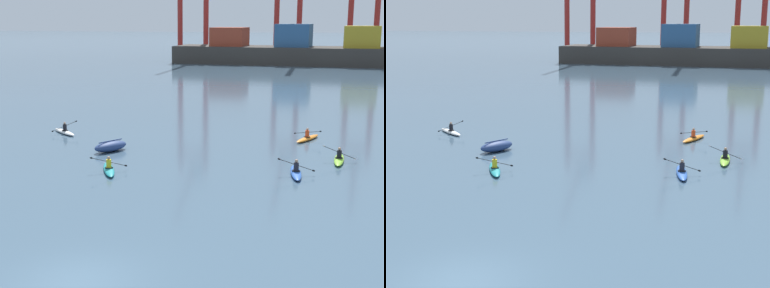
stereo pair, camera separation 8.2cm
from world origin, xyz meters
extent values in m
plane|color=#425B70|center=(0.00, 0.00, 0.00)|extent=(800.00, 800.00, 0.00)
cube|color=#38332D|center=(-6.02, 100.62, 1.77)|extent=(48.41, 11.20, 3.54)
cube|color=#993823|center=(-19.33, 100.62, 5.44)|extent=(6.78, 7.84, 3.80)
cube|color=#2D5684|center=(-6.02, 100.62, 5.80)|extent=(6.78, 7.84, 4.51)
cube|color=#B29323|center=(7.29, 100.62, 5.63)|extent=(6.78, 7.84, 4.18)
cylinder|color=maroon|center=(-11.86, 114.40, 11.59)|extent=(1.20, 1.20, 23.17)
cylinder|color=maroon|center=(-6.75, 114.40, 11.59)|extent=(1.20, 1.20, 23.17)
cylinder|color=maroon|center=(4.31, 113.53, 11.29)|extent=(1.20, 1.20, 22.58)
cylinder|color=maroon|center=(9.79, 113.53, 11.29)|extent=(1.20, 1.20, 22.58)
ellipsoid|color=navy|center=(-7.53, 18.39, 0.35)|extent=(2.14, 2.82, 0.70)
cube|color=navy|center=(-7.53, 18.39, 0.73)|extent=(0.92, 1.77, 0.06)
ellipsoid|color=silver|center=(-13.72, 22.92, 0.13)|extent=(3.09, 2.50, 0.26)
torus|color=black|center=(-13.64, 22.86, 0.27)|extent=(0.69, 0.69, 0.05)
cylinder|color=black|center=(-13.64, 22.86, 0.51)|extent=(0.30, 0.30, 0.50)
sphere|color=tan|center=(-13.64, 22.86, 0.86)|extent=(0.19, 0.19, 0.19)
cylinder|color=black|center=(-13.68, 22.89, 0.61)|extent=(1.23, 1.65, 0.62)
ellipsoid|color=black|center=(-14.28, 22.07, 0.32)|extent=(0.15, 0.19, 0.16)
ellipsoid|color=black|center=(-13.09, 23.70, 0.90)|extent=(0.15, 0.19, 0.16)
ellipsoid|color=teal|center=(-5.32, 13.51, 0.13)|extent=(2.22, 3.25, 0.26)
torus|color=black|center=(-5.27, 13.42, 0.27)|extent=(0.67, 0.67, 0.05)
cylinder|color=gold|center=(-5.27, 13.42, 0.51)|extent=(0.30, 0.30, 0.50)
sphere|color=tan|center=(-5.27, 13.42, 0.86)|extent=(0.19, 0.19, 0.19)
cylinder|color=black|center=(-5.30, 13.47, 0.61)|extent=(1.77, 1.04, 0.61)
ellipsoid|color=black|center=(-6.17, 12.96, 0.90)|extent=(0.20, 0.14, 0.16)
ellipsoid|color=black|center=(-4.42, 13.97, 0.32)|extent=(0.20, 0.14, 0.16)
ellipsoid|color=orange|center=(4.99, 26.19, 0.13)|extent=(1.71, 3.40, 0.26)
torus|color=black|center=(4.96, 26.09, 0.27)|extent=(0.63, 0.63, 0.05)
cylinder|color=#DB471E|center=(4.96, 26.09, 0.51)|extent=(0.30, 0.30, 0.50)
sphere|color=tan|center=(4.96, 26.09, 0.86)|extent=(0.19, 0.19, 0.19)
cylinder|color=black|center=(4.98, 26.14, 0.61)|extent=(1.96, 0.73, 0.42)
ellipsoid|color=black|center=(4.00, 26.49, 0.42)|extent=(0.20, 0.10, 0.14)
ellipsoid|color=black|center=(5.95, 25.79, 0.80)|extent=(0.20, 0.10, 0.14)
ellipsoid|color=#7ABC2D|center=(7.62, 20.14, 0.13)|extent=(0.65, 3.41, 0.26)
torus|color=black|center=(7.63, 20.04, 0.27)|extent=(0.50, 0.50, 0.05)
cylinder|color=black|center=(7.63, 20.04, 0.51)|extent=(0.30, 0.30, 0.50)
sphere|color=tan|center=(7.63, 20.04, 0.86)|extent=(0.19, 0.19, 0.19)
cylinder|color=black|center=(7.62, 20.09, 0.61)|extent=(1.99, 0.07, 0.74)
ellipsoid|color=silver|center=(6.64, 20.07, 0.96)|extent=(0.21, 0.04, 0.16)
ellipsoid|color=silver|center=(8.61, 20.10, 0.26)|extent=(0.21, 0.04, 0.16)
ellipsoid|color=#2856B2|center=(5.40, 16.14, 0.13)|extent=(1.23, 3.45, 0.26)
torus|color=black|center=(5.42, 16.05, 0.27)|extent=(0.57, 0.57, 0.05)
cylinder|color=#23232D|center=(5.42, 16.05, 0.51)|extent=(0.30, 0.30, 0.50)
sphere|color=tan|center=(5.42, 16.05, 0.86)|extent=(0.19, 0.19, 0.19)
cylinder|color=black|center=(5.41, 16.09, 0.61)|extent=(1.98, 0.41, 0.67)
ellipsoid|color=black|center=(4.43, 15.91, 0.93)|extent=(0.21, 0.08, 0.16)
ellipsoid|color=black|center=(6.39, 16.28, 0.29)|extent=(0.21, 0.08, 0.16)
camera|label=1|loc=(9.17, -15.95, 8.83)|focal=52.78mm
camera|label=2|loc=(9.25, -15.93, 8.83)|focal=52.78mm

